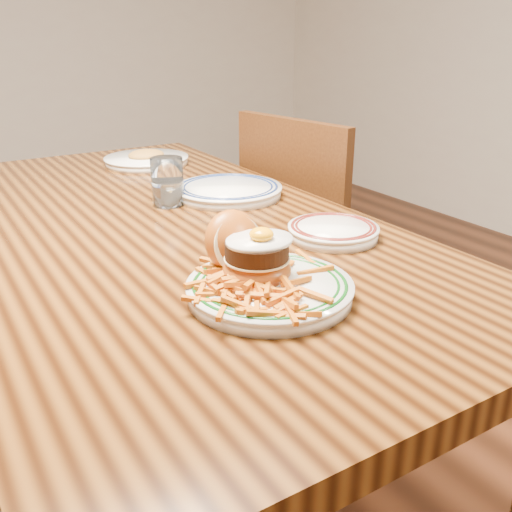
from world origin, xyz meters
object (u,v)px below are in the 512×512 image
chair_right (316,249)px  side_plate (333,230)px  table (157,258)px  main_plate (263,274)px

chair_right → side_plate: 0.67m
table → chair_right: size_ratio=1.76×
main_plate → side_plate: size_ratio=1.51×
table → side_plate: bearing=-47.4°
main_plate → side_plate: (0.26, 0.15, -0.02)m
table → main_plate: main_plate is taller
chair_right → side_plate: (-0.35, -0.50, 0.28)m
side_plate → table: bearing=132.5°
table → side_plate: size_ratio=8.79×
table → main_plate: size_ratio=5.83×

